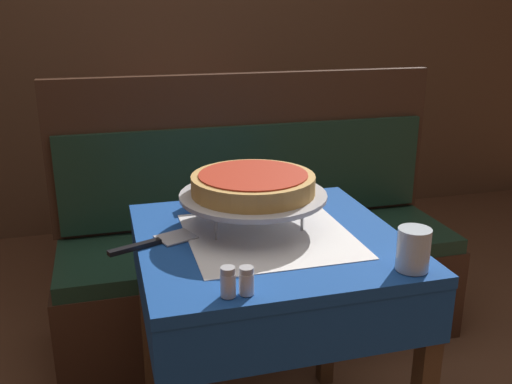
# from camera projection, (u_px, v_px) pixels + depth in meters

# --- Properties ---
(dining_table_front) EXTENTS (0.70, 0.70, 0.75)m
(dining_table_front) POSITION_uv_depth(u_px,v_px,m) (269.00, 272.00, 1.57)
(dining_table_front) COLOR #194799
(dining_table_front) RESTS_ON ground_plane
(dining_table_rear) EXTENTS (0.81, 0.81, 0.75)m
(dining_table_rear) POSITION_uv_depth(u_px,v_px,m) (192.00, 139.00, 3.06)
(dining_table_rear) COLOR red
(dining_table_rear) RESTS_ON ground_plane
(booth_bench) EXTENTS (1.61, 0.50, 1.08)m
(booth_bench) POSITION_uv_depth(u_px,v_px,m) (258.00, 263.00, 2.37)
(booth_bench) COLOR #3D2316
(booth_bench) RESTS_ON ground_plane
(back_wall_panel) EXTENTS (6.00, 0.04, 2.40)m
(back_wall_panel) POSITION_uv_depth(u_px,v_px,m) (167.00, 29.00, 3.32)
(back_wall_panel) COLOR brown
(back_wall_panel) RESTS_ON ground_plane
(pizza_pan_stand) EXTENTS (0.41, 0.41, 0.10)m
(pizza_pan_stand) POSITION_uv_depth(u_px,v_px,m) (253.00, 197.00, 1.57)
(pizza_pan_stand) COLOR #ADADB2
(pizza_pan_stand) RESTS_ON dining_table_front
(deep_dish_pizza) EXTENTS (0.34, 0.34, 0.06)m
(deep_dish_pizza) POSITION_uv_depth(u_px,v_px,m) (253.00, 184.00, 1.56)
(deep_dish_pizza) COLOR tan
(deep_dish_pizza) RESTS_ON pizza_pan_stand
(pizza_server) EXTENTS (0.24, 0.13, 0.01)m
(pizza_server) POSITION_uv_depth(u_px,v_px,m) (155.00, 242.00, 1.48)
(pizza_server) COLOR #BCBCC1
(pizza_server) RESTS_ON dining_table_front
(water_glass_near) EXTENTS (0.08, 0.08, 0.10)m
(water_glass_near) POSITION_uv_depth(u_px,v_px,m) (413.00, 249.00, 1.32)
(water_glass_near) COLOR silver
(water_glass_near) RESTS_ON dining_table_front
(salt_shaker) EXTENTS (0.03, 0.03, 0.07)m
(salt_shaker) POSITION_uv_depth(u_px,v_px,m) (228.00, 282.00, 1.21)
(salt_shaker) COLOR silver
(salt_shaker) RESTS_ON dining_table_front
(pepper_shaker) EXTENTS (0.03, 0.03, 0.06)m
(pepper_shaker) POSITION_uv_depth(u_px,v_px,m) (246.00, 281.00, 1.22)
(pepper_shaker) COLOR silver
(pepper_shaker) RESTS_ON dining_table_front
(napkin_holder) EXTENTS (0.10, 0.05, 0.09)m
(napkin_holder) POSITION_uv_depth(u_px,v_px,m) (211.00, 189.00, 1.78)
(napkin_holder) COLOR #B2B2B7
(napkin_holder) RESTS_ON dining_table_front
(condiment_caddy) EXTENTS (0.14, 0.14, 0.17)m
(condiment_caddy) POSITION_uv_depth(u_px,v_px,m) (197.00, 117.00, 2.94)
(condiment_caddy) COLOR black
(condiment_caddy) RESTS_ON dining_table_rear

